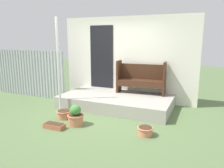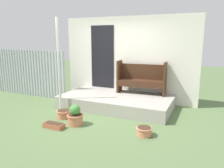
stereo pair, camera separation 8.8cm
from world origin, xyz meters
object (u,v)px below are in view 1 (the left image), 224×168
Objects in this scene: flower_pot_left at (64,114)px; bench at (141,77)px; flower_pot_middle at (76,116)px; planter_box_rect at (54,126)px; support_post at (58,66)px; flower_pot_right at (145,131)px.

bench is at bearing 54.30° from flower_pot_left.
planter_box_rect is (-0.33, -0.35, -0.15)m from flower_pot_middle.
flower_pot_middle is (0.92, -0.67, -1.03)m from support_post.
flower_pot_right is 0.71× the size of planter_box_rect.
bench is 2.32m from flower_pot_right.
flower_pot_right is at bearing -4.23° from flower_pot_left.
flower_pot_left is 0.79× the size of flower_pot_middle.
flower_pot_left is at bearing 175.77° from flower_pot_right.
flower_pot_middle is 1.60m from flower_pot_right.
bench reaches higher than flower_pot_right.
bench reaches higher than planter_box_rect.
flower_pot_right is at bearing 3.52° from flower_pot_middle.
bench reaches higher than flower_pot_left.
flower_pot_middle is 0.50m from planter_box_rect.
flower_pot_right is 1.98m from planter_box_rect.
bench is at bearing 108.65° from flower_pot_right.
flower_pot_left is 0.63m from planter_box_rect.
support_post reaches higher than flower_pot_middle.
flower_pot_right is at bearing 13.10° from planter_box_rect.
planter_box_rect is (0.59, -1.02, -1.18)m from support_post.
bench is at bearing 67.98° from flower_pot_middle.
planter_box_rect is at bearing -73.84° from flower_pot_left.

